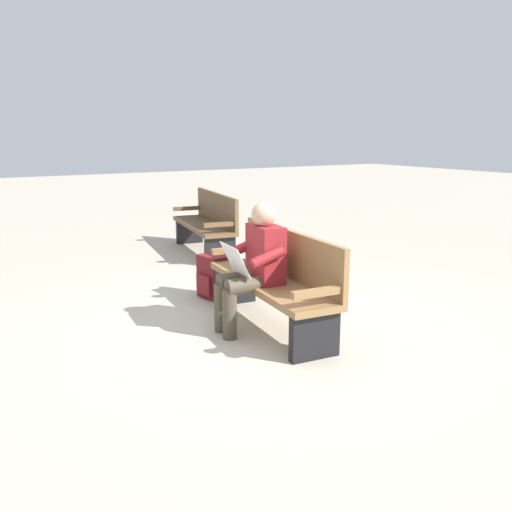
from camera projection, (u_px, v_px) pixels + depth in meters
ground_plane at (269, 327)px, 5.02m from camera, size 40.00×40.00×0.00m
bench_near at (277, 279)px, 4.95m from camera, size 1.84×0.66×0.90m
person_seated at (254, 264)px, 4.80m from camera, size 0.60×0.60×1.18m
backpack at (212, 277)px, 5.86m from camera, size 0.36×0.28×0.47m
bench_far at (207, 223)px, 8.05m from camera, size 1.85×0.76×0.90m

